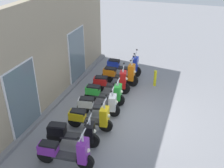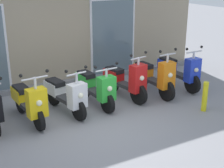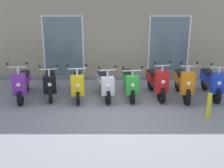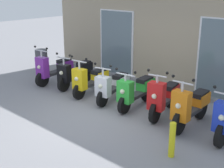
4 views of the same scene
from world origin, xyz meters
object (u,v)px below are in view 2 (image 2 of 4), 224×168
(scooter_red, at_px, (125,80))
(scooter_blue, at_px, (179,71))
(scooter_yellow, at_px, (29,101))
(scooter_green, at_px, (95,87))
(scooter_orange, at_px, (154,76))
(curb_bollard, at_px, (205,97))
(scooter_white, at_px, (65,94))

(scooter_red, distance_m, scooter_blue, 1.71)
(scooter_yellow, xyz_separation_m, scooter_green, (1.61, 0.12, 0.00))
(scooter_orange, relative_size, scooter_blue, 0.97)
(scooter_yellow, relative_size, scooter_orange, 0.93)
(scooter_yellow, xyz_separation_m, scooter_orange, (3.25, 0.02, 0.04))
(scooter_red, xyz_separation_m, curb_bollard, (1.20, -1.53, -0.13))
(scooter_green, bearing_deg, scooter_blue, 0.53)
(curb_bollard, bearing_deg, scooter_blue, 71.37)
(scooter_yellow, xyz_separation_m, scooter_red, (2.46, 0.13, 0.03))
(scooter_green, bearing_deg, scooter_red, 1.20)
(scooter_yellow, height_order, scooter_green, scooter_yellow)
(scooter_yellow, relative_size, scooter_white, 0.98)
(scooter_white, height_order, curb_bollard, scooter_white)
(scooter_yellow, bearing_deg, scooter_blue, 1.92)
(scooter_red, bearing_deg, scooter_orange, -8.40)
(scooter_white, relative_size, scooter_blue, 0.92)
(scooter_white, bearing_deg, scooter_blue, 1.40)
(scooter_white, bearing_deg, scooter_red, 2.66)
(scooter_white, distance_m, scooter_orange, 2.42)
(scooter_yellow, bearing_deg, scooter_red, 3.11)
(scooter_yellow, relative_size, curb_bollard, 2.16)
(scooter_white, bearing_deg, scooter_orange, -1.01)
(scooter_yellow, distance_m, scooter_blue, 4.17)
(scooter_green, relative_size, curb_bollard, 2.24)
(scooter_white, xyz_separation_m, scooter_red, (1.62, 0.08, 0.04))
(scooter_green, distance_m, curb_bollard, 2.54)
(scooter_green, bearing_deg, curb_bollard, -36.47)
(curb_bollard, bearing_deg, scooter_yellow, 159.12)
(scooter_green, xyz_separation_m, scooter_red, (0.85, 0.02, 0.03))
(scooter_white, relative_size, curb_bollard, 2.20)
(scooter_blue, xyz_separation_m, curb_bollard, (-0.52, -1.53, -0.13))
(scooter_orange, bearing_deg, scooter_red, 171.60)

